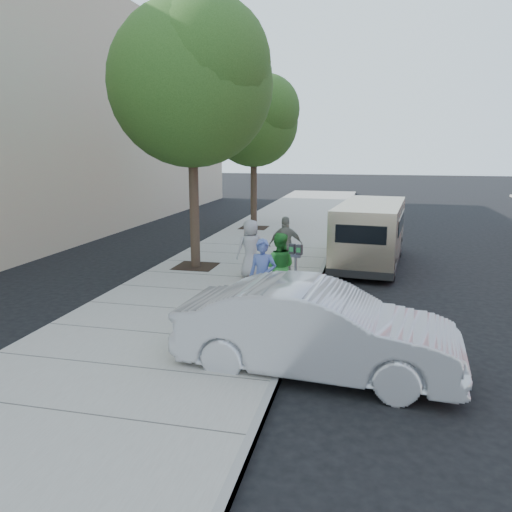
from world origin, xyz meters
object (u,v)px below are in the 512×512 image
at_px(parking_meter, 296,262).
at_px(tree_near, 192,78).
at_px(sedan, 317,329).
at_px(person_striped_polo, 286,245).
at_px(person_officer, 263,277).
at_px(person_green_shirt, 279,267).
at_px(van, 370,232).
at_px(tree_far, 255,118).
at_px(person_gray_shirt, 251,248).

bearing_deg(parking_meter, tree_near, 154.41).
xyz_separation_m(sedan, person_striped_polo, (-1.53, 5.94, 0.20)).
height_order(parking_meter, person_officer, person_officer).
xyz_separation_m(sedan, person_green_shirt, (-1.25, 3.35, 0.19)).
height_order(person_officer, person_green_shirt, person_officer).
bearing_deg(van, person_striped_polo, -130.83).
relative_size(van, person_officer, 3.35).
bearing_deg(tree_near, person_green_shirt, -42.75).
distance_m(tree_far, person_gray_shirt, 9.49).
bearing_deg(tree_near, person_officer, -53.48).
xyz_separation_m(tree_near, van, (5.03, 2.00, -4.50)).
relative_size(tree_near, tree_far, 1.16).
height_order(sedan, person_officer, person_officer).
height_order(tree_near, van, tree_near).
bearing_deg(sedan, van, -0.97).
bearing_deg(person_gray_shirt, sedan, 82.46).
xyz_separation_m(tree_near, person_green_shirt, (3.00, -2.78, -4.60)).
xyz_separation_m(tree_far, person_striped_polo, (2.72, -7.79, -3.92)).
relative_size(tree_far, parking_meter, 4.54).
height_order(tree_near, person_gray_shirt, tree_near).
bearing_deg(person_gray_shirt, parking_meter, 92.00).
relative_size(person_green_shirt, person_gray_shirt, 1.00).
bearing_deg(tree_near, sedan, -55.22).
relative_size(tree_far, person_green_shirt, 4.06).
bearing_deg(sedan, person_striped_polo, 18.96).
xyz_separation_m(tree_far, person_officer, (2.85, -11.45, -3.92)).
height_order(person_officer, person_gray_shirt, person_officer).
height_order(tree_far, person_striped_polo, tree_far).
bearing_deg(tree_near, person_striped_polo, -3.90).
distance_m(person_green_shirt, person_striped_polo, 2.61).
relative_size(person_officer, person_striped_polo, 1.01).
relative_size(parking_meter, sedan, 0.31).
bearing_deg(person_striped_polo, sedan, 92.24).
xyz_separation_m(tree_near, person_gray_shirt, (1.86, -0.83, -4.60)).
bearing_deg(person_striped_polo, person_officer, 79.80).
distance_m(sedan, person_green_shirt, 3.58).
xyz_separation_m(person_green_shirt, person_gray_shirt, (-1.15, 1.95, -0.00)).
bearing_deg(person_gray_shirt, tree_far, -109.43).
bearing_deg(van, tree_far, 137.66).
relative_size(person_gray_shirt, person_striped_polo, 0.98).
xyz_separation_m(van, person_gray_shirt, (-3.17, -2.83, -0.10)).
bearing_deg(van, sedan, -89.78).
xyz_separation_m(van, person_striped_polo, (-2.31, -2.19, -0.09)).
bearing_deg(van, parking_meter, -101.15).
relative_size(parking_meter, person_striped_polo, 0.88).
height_order(van, person_gray_shirt, van).
relative_size(tree_near, person_striped_polo, 4.65).
height_order(parking_meter, person_gray_shirt, person_gray_shirt).
height_order(tree_far, person_green_shirt, tree_far).
relative_size(person_officer, person_green_shirt, 1.02).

